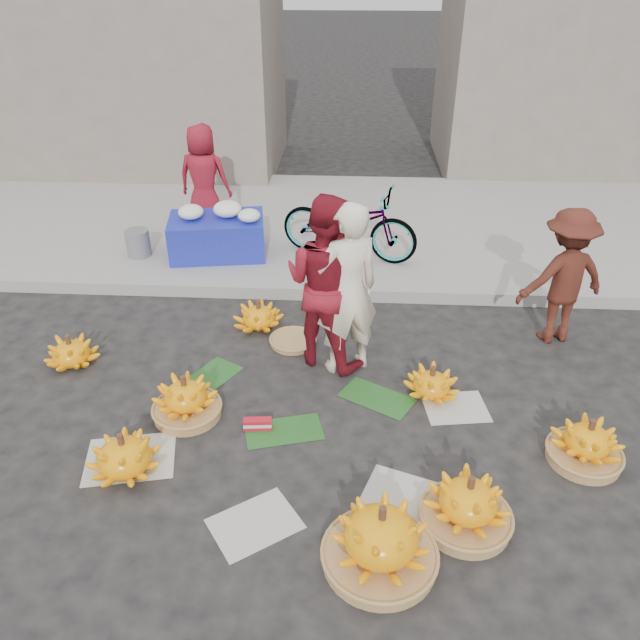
# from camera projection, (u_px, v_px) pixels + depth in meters

# --- Properties ---
(ground) EXTENTS (80.00, 80.00, 0.00)m
(ground) POSITION_uv_depth(u_px,v_px,m) (298.00, 416.00, 5.47)
(ground) COLOR black
(ground) RESTS_ON ground
(curb) EXTENTS (40.00, 0.25, 0.15)m
(curb) POSITION_uv_depth(u_px,v_px,m) (314.00, 290.00, 7.31)
(curb) COLOR gray
(curb) RESTS_ON ground
(sidewalk) EXTENTS (40.00, 4.00, 0.12)m
(sidewalk) POSITION_uv_depth(u_px,v_px,m) (324.00, 223.00, 9.11)
(sidewalk) COLOR gray
(sidewalk) RESTS_ON ground
(building_left) EXTENTS (6.00, 3.00, 4.00)m
(building_left) POSITION_uv_depth(u_px,v_px,m) (102.00, 49.00, 10.79)
(building_left) COLOR gray
(building_left) RESTS_ON sidewalk
(building_right) EXTENTS (5.00, 3.00, 5.00)m
(building_right) POSITION_uv_depth(u_px,v_px,m) (600.00, 17.00, 10.54)
(building_right) COLOR gray
(building_right) RESTS_ON sidewalk
(newspaper_scatter) EXTENTS (3.20, 1.80, 0.00)m
(newspaper_scatter) POSITION_uv_depth(u_px,v_px,m) (288.00, 483.00, 4.78)
(newspaper_scatter) COLOR beige
(newspaper_scatter) RESTS_ON ground
(banana_leaves) EXTENTS (2.00, 1.00, 0.00)m
(banana_leaves) POSITION_uv_depth(u_px,v_px,m) (289.00, 401.00, 5.64)
(banana_leaves) COLOR #194D1A
(banana_leaves) RESTS_ON ground
(banana_bunch_0) EXTENTS (0.67, 0.67, 0.42)m
(banana_bunch_0) POSITION_uv_depth(u_px,v_px,m) (186.00, 399.00, 5.39)
(banana_bunch_0) COLOR #9B7141
(banana_bunch_0) RESTS_ON ground
(banana_bunch_1) EXTENTS (0.60, 0.60, 0.36)m
(banana_bunch_1) POSITION_uv_depth(u_px,v_px,m) (124.00, 455.00, 4.83)
(banana_bunch_1) COLOR #FFA70C
(banana_bunch_1) RESTS_ON ground
(banana_bunch_2) EXTENTS (0.88, 0.88, 0.51)m
(banana_bunch_2) POSITION_uv_depth(u_px,v_px,m) (381.00, 538.00, 4.07)
(banana_bunch_2) COLOR #9B7141
(banana_bunch_2) RESTS_ON ground
(banana_bunch_3) EXTENTS (0.67, 0.67, 0.45)m
(banana_bunch_3) POSITION_uv_depth(u_px,v_px,m) (468.00, 504.00, 4.36)
(banana_bunch_3) COLOR #9B7141
(banana_bunch_3) RESTS_ON ground
(banana_bunch_4) EXTENTS (0.59, 0.59, 0.41)m
(banana_bunch_4) POSITION_uv_depth(u_px,v_px,m) (587.00, 444.00, 4.92)
(banana_bunch_4) COLOR #9B7141
(banana_bunch_4) RESTS_ON ground
(banana_bunch_5) EXTENTS (0.59, 0.59, 0.31)m
(banana_bunch_5) POSITION_uv_depth(u_px,v_px,m) (432.00, 383.00, 5.67)
(banana_bunch_5) COLOR #FFA70C
(banana_bunch_5) RESTS_ON ground
(banana_bunch_6) EXTENTS (0.53, 0.53, 0.32)m
(banana_bunch_6) POSITION_uv_depth(u_px,v_px,m) (71.00, 352.00, 6.09)
(banana_bunch_6) COLOR #FFA70C
(banana_bunch_6) RESTS_ON ground
(banana_bunch_7) EXTENTS (0.63, 0.63, 0.32)m
(banana_bunch_7) POSITION_uv_depth(u_px,v_px,m) (259.00, 316.00, 6.69)
(banana_bunch_7) COLOR #FFA70C
(banana_bunch_7) RESTS_ON ground
(basket_spare) EXTENTS (0.54, 0.54, 0.05)m
(basket_spare) POSITION_uv_depth(u_px,v_px,m) (293.00, 341.00, 6.46)
(basket_spare) COLOR #9B7141
(basket_spare) RESTS_ON ground
(incense_stack) EXTENTS (0.25, 0.10, 0.10)m
(incense_stack) POSITION_uv_depth(u_px,v_px,m) (258.00, 424.00, 5.30)
(incense_stack) COLOR red
(incense_stack) RESTS_ON ground
(vendor_cream) EXTENTS (0.73, 0.63, 1.69)m
(vendor_cream) POSITION_uv_depth(u_px,v_px,m) (347.00, 290.00, 5.69)
(vendor_cream) COLOR white
(vendor_cream) RESTS_ON ground
(vendor_red) EXTENTS (1.03, 0.95, 1.71)m
(vendor_red) POSITION_uv_depth(u_px,v_px,m) (325.00, 282.00, 5.80)
(vendor_red) COLOR maroon
(vendor_red) RESTS_ON ground
(man_striped) EXTENTS (1.04, 0.77, 1.43)m
(man_striped) POSITION_uv_depth(u_px,v_px,m) (564.00, 277.00, 6.20)
(man_striped) COLOR maroon
(man_striped) RESTS_ON ground
(flower_table) EXTENTS (1.28, 0.91, 0.69)m
(flower_table) POSITION_uv_depth(u_px,v_px,m) (218.00, 234.00, 7.92)
(flower_table) COLOR #1821A0
(flower_table) RESTS_ON sidewalk
(grey_bucket) EXTENTS (0.30, 0.30, 0.34)m
(grey_bucket) POSITION_uv_depth(u_px,v_px,m) (138.00, 243.00, 7.94)
(grey_bucket) COLOR slate
(grey_bucket) RESTS_ON sidewalk
(flower_vendor) EXTENTS (0.76, 0.55, 1.45)m
(flower_vendor) POSITION_uv_depth(u_px,v_px,m) (204.00, 178.00, 8.42)
(flower_vendor) COLOR maroon
(flower_vendor) RESTS_ON sidewalk
(bicycle) EXTENTS (1.08, 1.85, 0.92)m
(bicycle) POSITION_uv_depth(u_px,v_px,m) (349.00, 222.00, 7.78)
(bicycle) COLOR gray
(bicycle) RESTS_ON sidewalk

